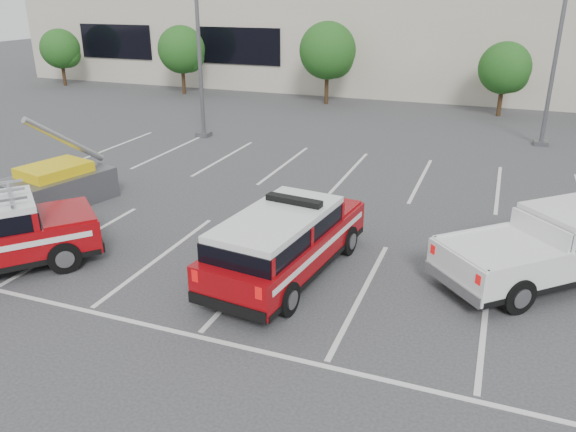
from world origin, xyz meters
name	(u,v)px	position (x,y,z in m)	size (l,w,h in m)	color
ground	(254,275)	(0.00, 0.00, 0.00)	(120.00, 120.00, 0.00)	#323234
stall_markings	(313,212)	(0.00, 4.50, 0.01)	(23.00, 15.00, 0.01)	silver
convention_building	(440,17)	(0.18, 31.86, 4.72)	(60.00, 16.99, 13.20)	beige
tree_far_left	(62,50)	(-24.91, 22.05, 2.50)	(2.77, 2.77, 3.99)	#3F2B19
tree_left	(183,51)	(-14.91, 22.05, 2.77)	(3.07, 3.07, 4.42)	#3F2B19
tree_mid_left	(329,53)	(-4.91, 22.05, 3.04)	(3.37, 3.37, 4.85)	#3F2B19
tree_mid_right	(506,70)	(5.09, 22.05, 2.50)	(2.77, 2.77, 3.99)	#3F2B19
light_pole_left	(198,22)	(-8.00, 12.00, 5.19)	(0.90, 0.60, 10.24)	#59595E
light_pole_mid	(561,24)	(7.00, 16.00, 5.19)	(0.90, 0.60, 10.24)	#59595E
fire_chief_suv	(285,246)	(0.71, 0.28, 0.76)	(2.57, 5.51, 1.87)	maroon
white_pickup	(554,252)	(6.75, 2.37, 0.70)	(5.50, 5.30, 1.75)	silver
utility_rig	(53,186)	(-8.11, 2.20, 0.60)	(3.64, 3.70, 2.99)	#59595E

